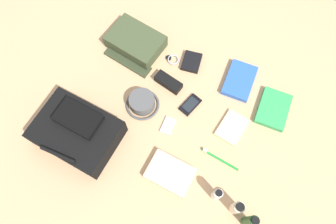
{
  "coord_description": "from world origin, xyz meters",
  "views": [
    {
      "loc": [
        -0.2,
        0.47,
        1.36
      ],
      "look_at": [
        0.0,
        0.0,
        0.04
      ],
      "focal_mm": 32.18,
      "sensor_mm": 36.0,
      "label": 1
    }
  ],
  "objects_px": {
    "toiletry_pouch": "(135,43)",
    "wristwatch": "(173,59)",
    "bucket_hat": "(142,102)",
    "media_player": "(168,126)",
    "travel_guidebook": "(239,81)",
    "backpack": "(77,132)",
    "sunglasses_case": "(168,82)",
    "toothpaste_tube": "(217,195)",
    "wallet": "(192,62)",
    "paperback_novel": "(273,109)",
    "shampoo_bottle": "(250,221)",
    "lotion_bottle": "(237,208)",
    "notepad": "(232,128)",
    "toothbrush": "(218,158)",
    "folded_towel": "(170,173)",
    "cell_phone": "(190,105)"
  },
  "relations": [
    {
      "from": "media_player",
      "to": "wallet",
      "type": "bearing_deg",
      "value": -87.0
    },
    {
      "from": "lotion_bottle",
      "to": "sunglasses_case",
      "type": "relative_size",
      "value": 0.91
    },
    {
      "from": "sunglasses_case",
      "to": "toothpaste_tube",
      "type": "bearing_deg",
      "value": 146.89
    },
    {
      "from": "backpack",
      "to": "media_player",
      "type": "height_order",
      "value": "backpack"
    },
    {
      "from": "notepad",
      "to": "bucket_hat",
      "type": "bearing_deg",
      "value": 17.76
    },
    {
      "from": "bucket_hat",
      "to": "travel_guidebook",
      "type": "distance_m",
      "value": 0.5
    },
    {
      "from": "shampoo_bottle",
      "to": "bucket_hat",
      "type": "bearing_deg",
      "value": -27.18
    },
    {
      "from": "lotion_bottle",
      "to": "folded_towel",
      "type": "height_order",
      "value": "lotion_bottle"
    },
    {
      "from": "wristwatch",
      "to": "sunglasses_case",
      "type": "xyz_separation_m",
      "value": [
        -0.03,
        0.14,
        0.01
      ]
    },
    {
      "from": "backpack",
      "to": "cell_phone",
      "type": "relative_size",
      "value": 3.12
    },
    {
      "from": "shampoo_bottle",
      "to": "wristwatch",
      "type": "distance_m",
      "value": 0.85
    },
    {
      "from": "folded_towel",
      "to": "toiletry_pouch",
      "type": "bearing_deg",
      "value": -52.16
    },
    {
      "from": "travel_guidebook",
      "to": "folded_towel",
      "type": "relative_size",
      "value": 1.01
    },
    {
      "from": "toiletry_pouch",
      "to": "wristwatch",
      "type": "xyz_separation_m",
      "value": [
        -0.21,
        0.0,
        -0.03
      ]
    },
    {
      "from": "paperback_novel",
      "to": "notepad",
      "type": "bearing_deg",
      "value": 47.21
    },
    {
      "from": "wristwatch",
      "to": "toothpaste_tube",
      "type": "bearing_deg",
      "value": 127.64
    },
    {
      "from": "wristwatch",
      "to": "shampoo_bottle",
      "type": "bearing_deg",
      "value": 133.85
    },
    {
      "from": "wallet",
      "to": "paperback_novel",
      "type": "bearing_deg",
      "value": 161.51
    },
    {
      "from": "bucket_hat",
      "to": "notepad",
      "type": "xyz_separation_m",
      "value": [
        -0.44,
        -0.06,
        -0.02
      ]
    },
    {
      "from": "shampoo_bottle",
      "to": "toothbrush",
      "type": "xyz_separation_m",
      "value": [
        0.2,
        -0.21,
        -0.08
      ]
    },
    {
      "from": "toothpaste_tube",
      "to": "backpack",
      "type": "bearing_deg",
      "value": -1.23
    },
    {
      "from": "toothpaste_tube",
      "to": "notepad",
      "type": "xyz_separation_m",
      "value": [
        0.03,
        -0.33,
        -0.05
      ]
    },
    {
      "from": "bucket_hat",
      "to": "wallet",
      "type": "height_order",
      "value": "bucket_hat"
    },
    {
      "from": "bucket_hat",
      "to": "media_player",
      "type": "distance_m",
      "value": 0.17
    },
    {
      "from": "travel_guidebook",
      "to": "notepad",
      "type": "distance_m",
      "value": 0.25
    },
    {
      "from": "travel_guidebook",
      "to": "sunglasses_case",
      "type": "xyz_separation_m",
      "value": [
        0.32,
        0.15,
        0.01
      ]
    },
    {
      "from": "toothpaste_tube",
      "to": "paperback_novel",
      "type": "bearing_deg",
      "value": -103.97
    },
    {
      "from": "wallet",
      "to": "toiletry_pouch",
      "type": "bearing_deg",
      "value": -3.59
    },
    {
      "from": "backpack",
      "to": "wristwatch",
      "type": "height_order",
      "value": "backpack"
    },
    {
      "from": "toiletry_pouch",
      "to": "toothpaste_tube",
      "type": "xyz_separation_m",
      "value": [
        -0.64,
        0.56,
        0.02
      ]
    },
    {
      "from": "toothbrush",
      "to": "notepad",
      "type": "xyz_separation_m",
      "value": [
        -0.01,
        -0.17,
        0.0
      ]
    },
    {
      "from": "toothpaste_tube",
      "to": "media_player",
      "type": "relative_size",
      "value": 1.5
    },
    {
      "from": "notepad",
      "to": "travel_guidebook",
      "type": "bearing_deg",
      "value": -69.16
    },
    {
      "from": "toiletry_pouch",
      "to": "notepad",
      "type": "distance_m",
      "value": 0.66
    },
    {
      "from": "paperback_novel",
      "to": "toothbrush",
      "type": "distance_m",
      "value": 0.37
    },
    {
      "from": "toiletry_pouch",
      "to": "lotion_bottle",
      "type": "height_order",
      "value": "lotion_bottle"
    },
    {
      "from": "paperback_novel",
      "to": "cell_phone",
      "type": "distance_m",
      "value": 0.4
    },
    {
      "from": "lotion_bottle",
      "to": "paperback_novel",
      "type": "relative_size",
      "value": 0.65
    },
    {
      "from": "backpack",
      "to": "toothbrush",
      "type": "bearing_deg",
      "value": -166.83
    },
    {
      "from": "wallet",
      "to": "notepad",
      "type": "relative_size",
      "value": 0.73
    },
    {
      "from": "media_player",
      "to": "folded_towel",
      "type": "bearing_deg",
      "value": 115.38
    },
    {
      "from": "toothpaste_tube",
      "to": "wallet",
      "type": "bearing_deg",
      "value": -60.22
    },
    {
      "from": "lotion_bottle",
      "to": "wristwatch",
      "type": "distance_m",
      "value": 0.79
    },
    {
      "from": "backpack",
      "to": "shampoo_bottle",
      "type": "bearing_deg",
      "value": 175.59
    },
    {
      "from": "backpack",
      "to": "cell_phone",
      "type": "distance_m",
      "value": 0.54
    },
    {
      "from": "wristwatch",
      "to": "toothbrush",
      "type": "distance_m",
      "value": 0.56
    },
    {
      "from": "backpack",
      "to": "wristwatch",
      "type": "distance_m",
      "value": 0.6
    },
    {
      "from": "lotion_bottle",
      "to": "notepad",
      "type": "bearing_deg",
      "value": -70.01
    },
    {
      "from": "paperback_novel",
      "to": "media_player",
      "type": "relative_size",
      "value": 2.34
    },
    {
      "from": "travel_guidebook",
      "to": "notepad",
      "type": "relative_size",
      "value": 1.34
    }
  ]
}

